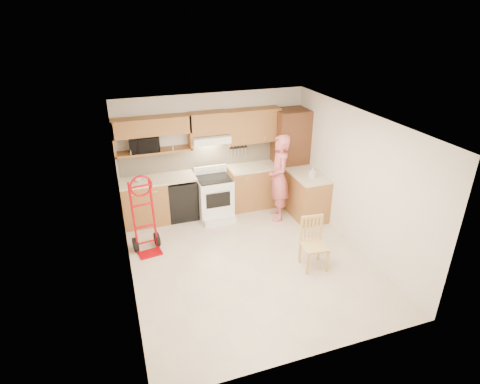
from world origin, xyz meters
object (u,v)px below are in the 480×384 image
microwave (144,144)px  dining_chair (315,244)px  range (215,195)px  person (279,178)px  hand_truck (145,219)px

microwave → dining_chair: (2.39, -2.63, -1.19)m
range → person: person is taller
person → hand_truck: person is taller
microwave → dining_chair: size_ratio=0.62×
microwave → hand_truck: (-0.22, -1.24, -0.97)m
person → hand_truck: size_ratio=1.33×
microwave → hand_truck: size_ratio=0.42×
hand_truck → dining_chair: 2.97m
microwave → person: size_ratio=0.31×
microwave → hand_truck: microwave is taller
dining_chair → person: bearing=91.7°
range → person: (1.23, -0.45, 0.39)m
person → dining_chair: bearing=7.7°
range → dining_chair: 2.50m
range → dining_chair: size_ratio=1.14×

